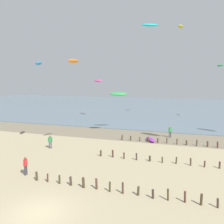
# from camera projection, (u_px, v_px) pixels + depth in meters

# --- Properties ---
(ground_plane) EXTENTS (160.00, 160.00, 0.00)m
(ground_plane) POSITION_uv_depth(u_px,v_px,m) (38.00, 213.00, 15.50)
(ground_plane) COLOR tan
(wet_sand_strip) EXTENTS (120.00, 7.32, 0.01)m
(wet_sand_strip) POSITION_uv_depth(u_px,v_px,m) (126.00, 135.00, 37.12)
(wet_sand_strip) COLOR #84755B
(wet_sand_strip) RESTS_ON ground
(sea) EXTENTS (160.00, 70.00, 0.10)m
(sea) POSITION_uv_depth(u_px,v_px,m) (157.00, 107.00, 73.57)
(sea) COLOR slate
(sea) RESTS_ON ground
(groyne_near) EXTENTS (18.04, 0.36, 0.93)m
(groyne_near) POSITION_uv_depth(u_px,v_px,m) (135.00, 190.00, 17.82)
(groyne_near) COLOR #423926
(groyne_near) RESTS_ON ground
(groyne_mid) EXTENTS (18.24, 0.34, 0.83)m
(groyne_mid) POSITION_uv_depth(u_px,v_px,m) (177.00, 161.00, 24.39)
(groyne_mid) COLOR #3F3125
(groyne_mid) RESTS_ON ground
(groyne_far) EXTENTS (18.06, 0.36, 0.82)m
(groyne_far) POSITION_uv_depth(u_px,v_px,m) (189.00, 143.00, 31.36)
(groyne_far) COLOR #483029
(groyne_far) RESTS_ON ground
(person_nearest_camera) EXTENTS (0.50, 0.38, 1.71)m
(person_nearest_camera) POSITION_uv_depth(u_px,v_px,m) (170.00, 131.00, 35.46)
(person_nearest_camera) COLOR #4C4C56
(person_nearest_camera) RESTS_ON ground
(person_left_flank) EXTENTS (0.55, 0.32, 1.71)m
(person_left_flank) POSITION_uv_depth(u_px,v_px,m) (50.00, 141.00, 29.88)
(person_left_flank) COLOR #4C4C56
(person_left_flank) RESTS_ON ground
(person_right_flank) EXTENTS (0.25, 0.57, 1.71)m
(person_right_flank) POSITION_uv_depth(u_px,v_px,m) (26.00, 165.00, 21.55)
(person_right_flank) COLOR #383842
(person_right_flank) RESTS_ON ground
(grounded_kite) EXTENTS (1.99, 2.52, 0.48)m
(grounded_kite) POSITION_uv_depth(u_px,v_px,m) (150.00, 139.00, 33.45)
(grounded_kite) COLOR purple
(grounded_kite) RESTS_ON ground
(kite_aloft_0) EXTENTS (2.25, 1.52, 0.48)m
(kite_aloft_0) POSITION_uv_depth(u_px,v_px,m) (150.00, 25.00, 29.52)
(kite_aloft_0) COLOR #19B2B7
(kite_aloft_2) EXTENTS (1.52, 2.52, 0.55)m
(kite_aloft_2) POSITION_uv_depth(u_px,v_px,m) (220.00, 66.00, 48.20)
(kite_aloft_2) COLOR green
(kite_aloft_3) EXTENTS (1.48, 3.07, 0.66)m
(kite_aloft_3) POSITION_uv_depth(u_px,v_px,m) (181.00, 27.00, 49.95)
(kite_aloft_3) COLOR yellow
(kite_aloft_4) EXTENTS (1.01, 2.18, 0.59)m
(kite_aloft_4) POSITION_uv_depth(u_px,v_px,m) (73.00, 61.00, 28.43)
(kite_aloft_4) COLOR orange
(kite_aloft_6) EXTENTS (3.06, 1.99, 0.80)m
(kite_aloft_6) POSITION_uv_depth(u_px,v_px,m) (119.00, 94.00, 39.53)
(kite_aloft_6) COLOR green
(kite_aloft_7) EXTENTS (1.92, 2.52, 0.59)m
(kite_aloft_7) POSITION_uv_depth(u_px,v_px,m) (39.00, 63.00, 29.72)
(kite_aloft_7) COLOR #2384D1
(kite_aloft_8) EXTENTS (3.07, 2.95, 0.70)m
(kite_aloft_8) POSITION_uv_depth(u_px,v_px,m) (98.00, 81.00, 52.51)
(kite_aloft_8) COLOR #E54C99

